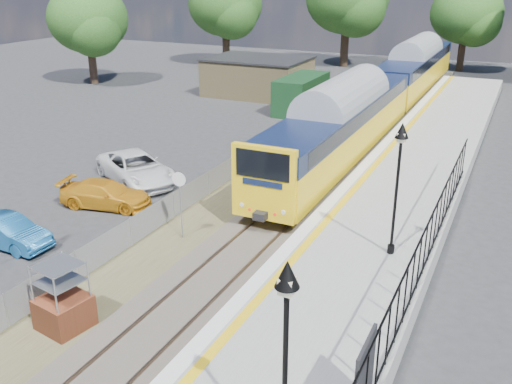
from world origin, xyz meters
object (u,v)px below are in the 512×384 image
Objects in this scene: victorian_lamp_north at (399,159)px; car_blue at (8,232)px; train at (387,89)px; car_white at (136,168)px; brick_plinth at (62,298)px; victorian_lamp_south at (286,322)px; car_yellow at (106,194)px; speed_sign at (180,194)px.

victorian_lamp_north reaches higher than car_blue.
train is 19.44m from car_white.
victorian_lamp_south is at bearing -18.71° from brick_plinth.
victorian_lamp_north is at bearing -105.07° from car_yellow.
car_blue is at bearing 150.91° from brick_plinth.
speed_sign is 5.22m from car_yellow.
victorian_lamp_north is 0.11× the size of train.
brick_plinth is 6.69m from speed_sign.
victorian_lamp_north is at bearing 91.15° from victorian_lamp_south.
victorian_lamp_south reaches higher than speed_sign.
car_blue is at bearing -151.31° from car_white.
car_yellow is (-7.66, -20.67, -1.74)m from train.
car_white is (-13.63, 3.94, -3.56)m from victorian_lamp_north.
car_yellow is at bearing 156.71° from speed_sign.
car_white is (-8.33, -17.49, -1.60)m from train.
speed_sign is 6.76m from car_blue.
car_yellow is at bearing -110.33° from train.
train is 26.86m from car_blue.
victorian_lamp_south is 19.96m from car_white.
victorian_lamp_north reaches higher than brick_plinth.
brick_plinth is 0.40× the size of car_white.
car_yellow is 3.26m from car_white.
train is at bearing -16.43° from car_blue.
speed_sign is (-8.09, -0.60, -2.38)m from victorian_lamp_north.
car_white is (-0.68, 3.18, 0.14)m from car_yellow.
train is 22.21m from speed_sign.
car_white is at bearing 116.84° from brick_plinth.
car_blue is 7.94m from car_white.
victorian_lamp_south reaches higher than train.
victorian_lamp_south is at bearing -105.40° from car_white.
car_white reaches higher than car_yellow.
train reaches higher than car_white.
car_blue is at bearing 156.78° from victorian_lamp_south.
brick_plinth is at bearing -95.35° from train.
victorian_lamp_south reaches higher than car_yellow.
victorian_lamp_north reaches higher than car_white.
brick_plinth reaches higher than car_yellow.
victorian_lamp_north is at bearing -71.80° from car_blue.
victorian_lamp_north is 1.11× the size of car_yellow.
victorian_lamp_south is 1.00× the size of victorian_lamp_north.
victorian_lamp_south is 2.13× the size of brick_plinth.
car_blue is 0.89× the size of car_yellow.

